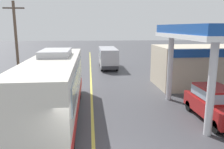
# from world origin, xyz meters

# --- Properties ---
(ground) EXTENTS (120.00, 120.00, 0.00)m
(ground) POSITION_xyz_m (0.00, 20.00, 0.00)
(ground) COLOR #424247
(lane_divider_stripe) EXTENTS (0.16, 50.00, 0.01)m
(lane_divider_stripe) POSITION_xyz_m (0.00, 15.00, 0.00)
(lane_divider_stripe) COLOR #D8CC4C
(lane_divider_stripe) RESTS_ON ground
(coach_bus_main) EXTENTS (2.60, 11.04, 3.69)m
(coach_bus_main) POSITION_xyz_m (-2.01, 6.22, 1.72)
(coach_bus_main) COLOR silver
(coach_bus_main) RESTS_ON ground
(gas_station_roadside) EXTENTS (9.10, 11.95, 5.10)m
(gas_station_roadside) POSITION_xyz_m (9.05, 10.27, 2.63)
(gas_station_roadside) COLOR #194799
(gas_station_roadside) RESTS_ON ground
(car_at_pump) EXTENTS (1.70, 4.20, 1.82)m
(car_at_pump) POSITION_xyz_m (6.56, 5.05, 1.01)
(car_at_pump) COLOR maroon
(car_at_pump) RESTS_ON ground
(minibus_opposing_lane) EXTENTS (2.04, 6.13, 2.44)m
(minibus_opposing_lane) POSITION_xyz_m (2.16, 21.74, 1.47)
(minibus_opposing_lane) COLOR #A5A5AD
(minibus_opposing_lane) RESTS_ON ground
(utility_pole_roadside) EXTENTS (1.80, 0.24, 7.15)m
(utility_pole_roadside) POSITION_xyz_m (-6.49, 15.00, 3.75)
(utility_pole_roadside) COLOR brown
(utility_pole_roadside) RESTS_ON ground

